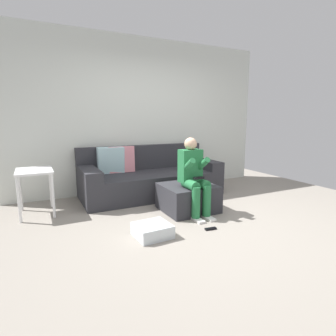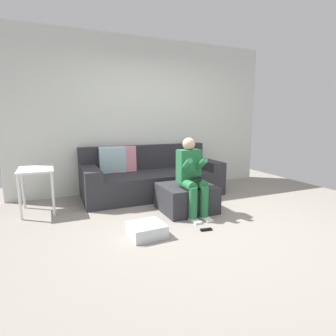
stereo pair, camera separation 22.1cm
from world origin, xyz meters
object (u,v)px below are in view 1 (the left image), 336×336
ottoman (188,198)px  couch_sectional (149,178)px  side_table (35,177)px  person_seated (194,175)px  remote_near_ottoman (211,229)px  storage_bin (152,230)px

ottoman → couch_sectional: bearing=100.5°
ottoman → side_table: 2.18m
person_seated → ottoman: bearing=84.5°
remote_near_ottoman → side_table: bearing=147.4°
person_seated → side_table: size_ratio=1.69×
person_seated → storage_bin: 1.04m
person_seated → remote_near_ottoman: size_ratio=7.48×
storage_bin → side_table: (-1.17, 1.42, 0.46)m
person_seated → remote_near_ottoman: (-0.10, -0.57, -0.56)m
couch_sectional → ottoman: size_ratio=3.21×
ottoman → side_table: side_table is taller
remote_near_ottoman → couch_sectional: bearing=99.4°
couch_sectional → person_seated: 1.27m
person_seated → side_table: 2.21m
storage_bin → side_table: side_table is taller
couch_sectional → ottoman: couch_sectional is taller
person_seated → storage_bin: size_ratio=2.76×
person_seated → remote_near_ottoman: bearing=-99.8°
remote_near_ottoman → person_seated: bearing=87.2°
side_table → remote_near_ottoman: 2.49m
storage_bin → remote_near_ottoman: size_ratio=2.72×
person_seated → storage_bin: (-0.81, -0.43, -0.50)m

